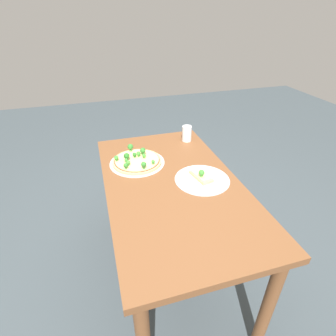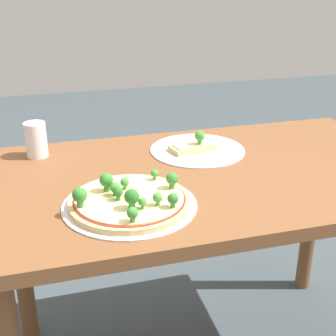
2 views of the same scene
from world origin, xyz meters
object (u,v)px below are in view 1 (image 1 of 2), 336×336
at_px(pizza_tray_whole, 137,161).
at_px(drinking_cup, 187,134).
at_px(dining_table, 172,198).
at_px(pizza_tray_slice, 202,178).

height_order(pizza_tray_whole, drinking_cup, drinking_cup).
distance_m(dining_table, pizza_tray_whole, 0.32).
height_order(pizza_tray_slice, drinking_cup, drinking_cup).
height_order(dining_table, pizza_tray_slice, pizza_tray_slice).
relative_size(pizza_tray_whole, pizza_tray_slice, 1.10).
bearing_deg(pizza_tray_slice, pizza_tray_whole, 48.19).
relative_size(pizza_tray_slice, drinking_cup, 2.79).
bearing_deg(drinking_cup, pizza_tray_slice, 169.75).
distance_m(dining_table, pizza_tray_slice, 0.20).
xyz_separation_m(pizza_tray_slice, drinking_cup, (0.49, -0.09, 0.05)).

